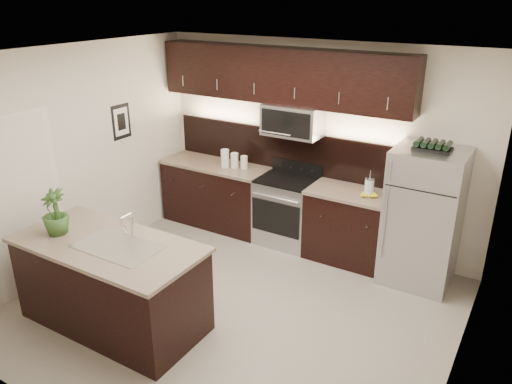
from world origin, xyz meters
The scene contains 12 objects.
ground centered at (0.00, 0.00, 0.00)m, with size 4.50×4.50×0.00m, color gray.
room_walls centered at (-0.11, -0.04, 1.70)m, with size 4.52×4.02×2.71m.
counter_run centered at (-0.46, 1.69, 0.47)m, with size 3.51×0.65×0.94m.
upper_fixtures centered at (-0.43, 1.84, 2.14)m, with size 3.49×0.40×1.66m.
island centered at (-0.93, -0.85, 0.47)m, with size 1.96×0.96×0.94m.
sink_faucet centered at (-0.78, -0.84, 0.96)m, with size 0.84×0.50×0.28m.
refrigerator centered at (1.55, 1.63, 0.82)m, with size 0.79×0.71×1.64m, color #B2B2B7.
wine_rack centered at (1.55, 1.63, 1.68)m, with size 0.40×0.25×0.10m.
plant centered at (-1.51, -0.96, 1.18)m, with size 0.27×0.27×0.48m, color #2F5421.
canisters centered at (-1.11, 1.67, 1.05)m, with size 0.37×0.19×0.25m.
french_press centered at (0.88, 1.64, 1.06)m, with size 0.11×0.11×0.33m.
bananas centered at (0.84, 1.61, 0.97)m, with size 0.21×0.16×0.06m, color gold.
Camera 1 is at (2.59, -3.83, 3.25)m, focal length 35.00 mm.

